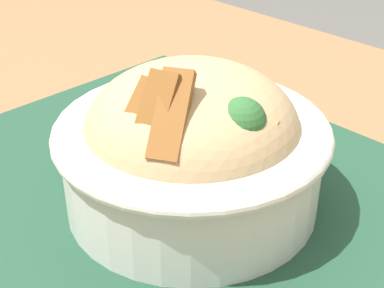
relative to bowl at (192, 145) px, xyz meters
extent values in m
cube|color=olive|center=(0.04, 0.01, -0.07)|extent=(1.14, 0.81, 0.04)
cylinder|color=brown|center=(0.55, -0.33, -0.45)|extent=(0.04, 0.04, 0.72)
cube|color=#1E422D|center=(0.03, 0.00, -0.05)|extent=(0.40, 0.36, 0.00)
cylinder|color=silver|center=(0.00, 0.00, -0.02)|extent=(0.19, 0.19, 0.07)
torus|color=silver|center=(0.00, 0.00, 0.01)|extent=(0.20, 0.20, 0.01)
ellipsoid|color=tan|center=(0.00, 0.00, 0.01)|extent=(0.20, 0.20, 0.09)
sphere|color=#2D602D|center=(-0.05, 0.00, 0.04)|extent=(0.03, 0.03, 0.03)
cylinder|color=orange|center=(0.00, -0.01, 0.03)|extent=(0.03, 0.03, 0.01)
cylinder|color=orange|center=(-0.05, -0.01, 0.03)|extent=(0.04, 0.02, 0.01)
cylinder|color=orange|center=(-0.02, -0.01, 0.03)|extent=(0.02, 0.03, 0.01)
cube|color=brown|center=(0.00, 0.05, 0.05)|extent=(0.02, 0.04, 0.04)
cube|color=brown|center=(-0.01, 0.05, 0.05)|extent=(0.03, 0.04, 0.05)
cube|color=brown|center=(-0.02, 0.04, 0.05)|extent=(0.04, 0.05, 0.05)
cube|color=silver|center=(0.12, -0.07, -0.05)|extent=(0.01, 0.07, 0.00)
cube|color=silver|center=(0.11, -0.03, -0.05)|extent=(0.01, 0.01, 0.00)
cube|color=silver|center=(0.11, -0.01, -0.05)|extent=(0.02, 0.03, 0.00)
cube|color=silver|center=(0.12, 0.02, -0.05)|extent=(0.00, 0.02, 0.00)
cube|color=silver|center=(0.11, 0.01, -0.05)|extent=(0.00, 0.02, 0.00)
cube|color=silver|center=(0.11, 0.01, -0.05)|extent=(0.00, 0.02, 0.00)
cube|color=silver|center=(0.10, 0.01, -0.05)|extent=(0.00, 0.02, 0.00)
camera|label=1|loc=(-0.25, 0.25, 0.21)|focal=53.96mm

